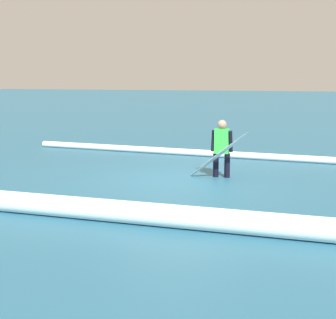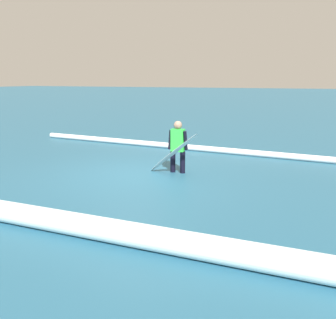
% 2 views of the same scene
% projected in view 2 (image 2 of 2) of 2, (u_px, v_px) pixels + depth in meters
% --- Properties ---
extents(ground_plane, '(189.02, 189.02, 0.00)m').
position_uv_depth(ground_plane, '(135.00, 174.00, 9.68)').
color(ground_plane, '#255975').
extents(surfer, '(0.52, 0.22, 1.40)m').
position_uv_depth(surfer, '(178.00, 144.00, 9.69)').
color(surfer, black).
rests_on(surfer, ground_plane).
extents(surfboard, '(1.63, 0.79, 1.23)m').
position_uv_depth(surfboard, '(173.00, 153.00, 9.40)').
color(surfboard, white).
rests_on(surfboard, ground_plane).
extents(wave_crest_foreground, '(16.75, 0.94, 0.20)m').
position_uv_depth(wave_crest_foreground, '(242.00, 152.00, 12.06)').
color(wave_crest_foreground, white).
rests_on(wave_crest_foreground, ground_plane).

